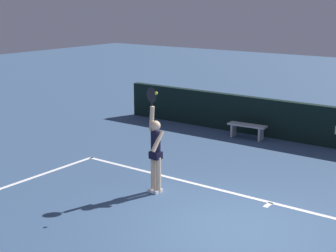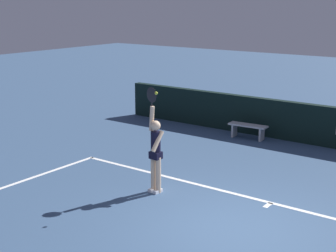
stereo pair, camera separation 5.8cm
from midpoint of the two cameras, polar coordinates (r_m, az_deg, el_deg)
name	(u,v)px [view 2 (the right image)]	position (r m, az deg, el deg)	size (l,w,h in m)	color
ground_plane	(236,228)	(9.85, 7.80, -11.29)	(60.00, 60.00, 0.00)	#365072
tennis_player	(155,150)	(11.16, -1.27, -2.70)	(0.43, 0.38, 2.38)	beige
tennis_ball	(156,93)	(10.43, -1.17, 3.71)	(0.06, 0.06, 0.06)	#D1DB34
courtside_bench_near	(248,128)	(15.85, 9.07, -0.24)	(1.23, 0.44, 0.45)	#B0B5BA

